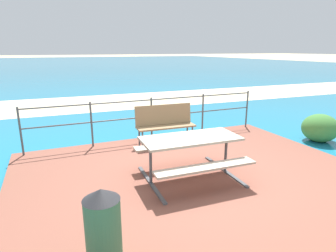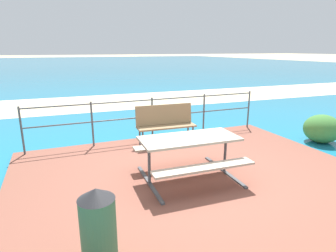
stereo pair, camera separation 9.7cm
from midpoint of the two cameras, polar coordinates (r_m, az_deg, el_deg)
name	(u,v)px [view 1 (the left image)]	position (r m, az deg, el deg)	size (l,w,h in m)	color
ground_plane	(197,179)	(5.21, 5.43, -10.68)	(240.00, 240.00, 0.00)	tan
patio_paving	(197,178)	(5.20, 5.44, -10.39)	(6.40, 5.20, 0.06)	brown
sea_water	(63,65)	(44.21, -20.59, 11.40)	(90.00, 90.00, 0.01)	teal
beach_strip	(106,102)	(12.84, -12.60, 4.74)	(54.00, 3.99, 0.01)	beige
picnic_table	(190,147)	(4.91, 3.97, -4.26)	(1.75, 1.50, 0.75)	tan
park_bench	(165,121)	(6.74, -1.06, 0.97)	(1.42, 0.49, 0.94)	#8C704C
railing_fence	(151,113)	(7.07, -3.77, 2.65)	(5.94, 0.04, 1.06)	#4C5156
trash_bin	(103,226)	(3.22, -13.90, -18.97)	(0.39, 0.39, 0.85)	#386B47
shrub_right	(320,128)	(8.05, 28.07, -0.36)	(0.87, 0.87, 0.71)	#427F38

